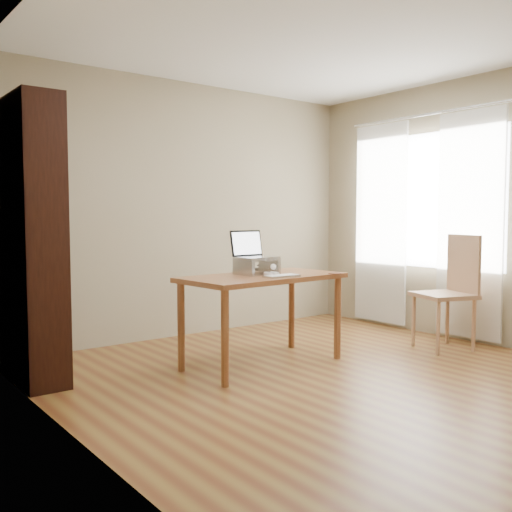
{
  "coord_description": "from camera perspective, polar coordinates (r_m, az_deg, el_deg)",
  "views": [
    {
      "loc": [
        -3.1,
        -2.85,
        1.24
      ],
      "look_at": [
        -0.28,
        0.8,
        0.91
      ],
      "focal_mm": 40.0,
      "sensor_mm": 36.0,
      "label": 1
    }
  ],
  "objects": [
    {
      "name": "coaster",
      "position": [
        4.86,
        7.89,
        -1.74
      ],
      "size": [
        0.11,
        0.11,
        0.01
      ],
      "primitive_type": "cylinder",
      "color": "brown",
      "rests_on": "desk"
    },
    {
      "name": "desk",
      "position": [
        4.72,
        0.68,
        -3.14
      ],
      "size": [
        1.41,
        0.77,
        0.75
      ],
      "rotation": [
        0.0,
        0.0,
        0.07
      ],
      "color": "brown",
      "rests_on": "ground"
    },
    {
      "name": "room",
      "position": [
        4.24,
        9.83,
        4.83
      ],
      "size": [
        4.04,
        4.54,
        2.64
      ],
      "color": "#5B2F18",
      "rests_on": "ground"
    },
    {
      "name": "bookshelf",
      "position": [
        4.58,
        -21.68,
        1.4
      ],
      "size": [
        0.3,
        0.9,
        2.1
      ],
      "color": "black",
      "rests_on": "ground"
    },
    {
      "name": "cat",
      "position": [
        4.81,
        0.2,
        -0.97
      ],
      "size": [
        0.25,
        0.49,
        0.16
      ],
      "rotation": [
        0.0,
        0.0,
        -0.09
      ],
      "color": "#474037",
      "rests_on": "desk"
    },
    {
      "name": "laptop_stand",
      "position": [
        4.76,
        0.08,
        -0.85
      ],
      "size": [
        0.32,
        0.25,
        0.13
      ],
      "rotation": [
        0.0,
        0.0,
        0.07
      ],
      "color": "silver",
      "rests_on": "desk"
    },
    {
      "name": "chair",
      "position": [
        5.63,
        18.75,
        -2.9
      ],
      "size": [
        0.6,
        0.6,
        1.06
      ],
      "rotation": [
        0.0,
        0.0,
        -0.34
      ],
      "color": "#A77E5A",
      "rests_on": "ground"
    },
    {
      "name": "keyboard",
      "position": [
        4.55,
        2.58,
        -2.01
      ],
      "size": [
        0.3,
        0.14,
        0.02
      ],
      "rotation": [
        0.0,
        0.0,
        -0.03
      ],
      "color": "silver",
      "rests_on": "desk"
    },
    {
      "name": "curtains",
      "position": [
        6.21,
        16.26,
        3.24
      ],
      "size": [
        0.03,
        1.9,
        2.25
      ],
      "color": "white",
      "rests_on": "ground"
    },
    {
      "name": "laptop",
      "position": [
        4.8,
        -0.35,
        0.49
      ],
      "size": [
        0.34,
        0.29,
        0.23
      ],
      "rotation": [
        0.0,
        0.0,
        0.07
      ],
      "color": "silver",
      "rests_on": "laptop_stand"
    }
  ]
}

